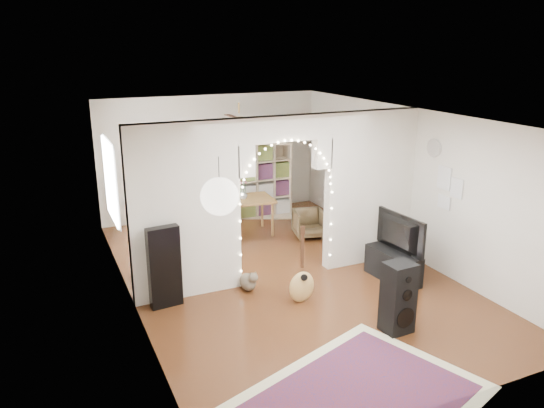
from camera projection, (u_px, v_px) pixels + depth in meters
name	position (u px, v px, depth m)	size (l,w,h in m)	color
floor	(284.00, 275.00, 8.98)	(7.50, 7.50, 0.00)	black
ceiling	(285.00, 115.00, 8.19)	(5.00, 7.50, 0.02)	white
wall_back	(212.00, 156.00, 11.85)	(5.00, 0.02, 2.70)	silver
wall_front	(446.00, 295.00, 5.31)	(5.00, 0.02, 2.70)	silver
wall_left	(127.00, 219.00, 7.60)	(0.02, 7.50, 2.70)	silver
wall_right	(409.00, 183.00, 9.57)	(0.02, 7.50, 2.70)	silver
divider_wall	(284.00, 194.00, 8.56)	(5.00, 0.20, 2.70)	silver
fairy_lights	(288.00, 189.00, 8.41)	(1.64, 0.04, 1.60)	#FFEABF
window	(110.00, 180.00, 9.13)	(0.04, 1.20, 1.40)	white
wall_clock	(434.00, 148.00, 8.82)	(0.31, 0.31, 0.03)	white
picture_frames	(448.00, 188.00, 8.65)	(0.02, 0.50, 0.70)	white
paper_lantern	(220.00, 196.00, 5.48)	(0.40, 0.40, 0.40)	white
ceiling_fan	(239.00, 119.00, 10.02)	(1.10, 1.10, 0.30)	#B9863D
area_rug	(361.00, 399.00, 5.85)	(2.66, 1.98, 0.02)	maroon
guitar_case	(164.00, 267.00, 7.76)	(0.48, 0.16, 1.25)	black
acoustic_guitar	(302.00, 275.00, 7.92)	(0.44, 0.25, 1.04)	tan
tabby_cat	(248.00, 281.00, 8.40)	(0.31, 0.56, 0.37)	brown
floor_speaker	(398.00, 298.00, 7.11)	(0.40, 0.36, 0.99)	black
media_console	(393.00, 265.00, 8.75)	(0.40, 1.00, 0.50)	black
tv	(395.00, 234.00, 8.59)	(1.07, 0.14, 0.62)	black
bookcase	(254.00, 180.00, 11.78)	(1.68, 0.42, 1.72)	beige
dining_table	(243.00, 202.00, 10.72)	(1.26, 0.89, 0.76)	olive
flower_vase	(243.00, 194.00, 10.67)	(0.18, 0.18, 0.19)	silver
dining_chair_left	(216.00, 233.00, 10.28)	(0.51, 0.53, 0.48)	brown
dining_chair_right	(309.00, 223.00, 10.70)	(0.59, 0.61, 0.55)	brown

